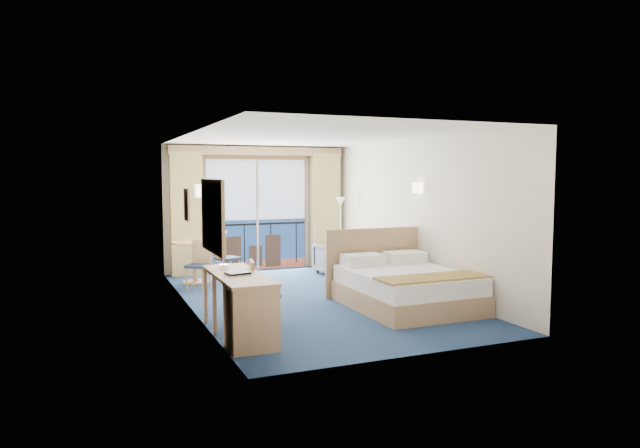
{
  "coord_description": "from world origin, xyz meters",
  "views": [
    {
      "loc": [
        -3.5,
        -8.75,
        2.09
      ],
      "look_at": [
        0.23,
        0.2,
        1.24
      ],
      "focal_mm": 32.0,
      "sensor_mm": 36.0,
      "label": 1
    }
  ],
  "objects_px": {
    "nightstand": "(399,273)",
    "bed": "(404,286)",
    "desk": "(248,309)",
    "armchair": "(335,258)",
    "floor_lamp": "(341,215)",
    "table_chair_a": "(225,255)",
    "table_chair_b": "(200,261)",
    "round_table": "(195,251)",
    "desk_chair": "(260,289)"
  },
  "relations": [
    {
      "from": "nightstand",
      "to": "bed",
      "type": "bearing_deg",
      "value": -116.69
    },
    {
      "from": "bed",
      "to": "desk",
      "type": "distance_m",
      "value": 3.03
    },
    {
      "from": "armchair",
      "to": "floor_lamp",
      "type": "relative_size",
      "value": 0.45
    },
    {
      "from": "nightstand",
      "to": "table_chair_a",
      "type": "relative_size",
      "value": 0.62
    },
    {
      "from": "desk",
      "to": "table_chair_b",
      "type": "distance_m",
      "value": 3.76
    },
    {
      "from": "table_chair_a",
      "to": "nightstand",
      "type": "bearing_deg",
      "value": -145.82
    },
    {
      "from": "table_chair_a",
      "to": "table_chair_b",
      "type": "height_order",
      "value": "table_chair_a"
    },
    {
      "from": "nightstand",
      "to": "table_chair_b",
      "type": "bearing_deg",
      "value": 156.54
    },
    {
      "from": "floor_lamp",
      "to": "bed",
      "type": "bearing_deg",
      "value": -97.86
    },
    {
      "from": "floor_lamp",
      "to": "round_table",
      "type": "xyz_separation_m",
      "value": [
        -3.16,
        -0.2,
        -0.6
      ]
    },
    {
      "from": "round_table",
      "to": "nightstand",
      "type": "bearing_deg",
      "value": -31.19
    },
    {
      "from": "bed",
      "to": "table_chair_a",
      "type": "xyz_separation_m",
      "value": [
        -2.12,
        3.25,
        0.19
      ]
    },
    {
      "from": "desk",
      "to": "round_table",
      "type": "distance_m",
      "value": 4.32
    },
    {
      "from": "armchair",
      "to": "nightstand",
      "type": "bearing_deg",
      "value": 94.9
    },
    {
      "from": "floor_lamp",
      "to": "table_chair_b",
      "type": "relative_size",
      "value": 1.79
    },
    {
      "from": "bed",
      "to": "round_table",
      "type": "height_order",
      "value": "bed"
    },
    {
      "from": "armchair",
      "to": "round_table",
      "type": "height_order",
      "value": "round_table"
    },
    {
      "from": "armchair",
      "to": "desk_chair",
      "type": "relative_size",
      "value": 0.8
    },
    {
      "from": "round_table",
      "to": "table_chair_a",
      "type": "xyz_separation_m",
      "value": [
        0.57,
        0.0,
        -0.1
      ]
    },
    {
      "from": "armchair",
      "to": "table_chair_b",
      "type": "bearing_deg",
      "value": -0.12
    },
    {
      "from": "armchair",
      "to": "desk",
      "type": "relative_size",
      "value": 0.42
    },
    {
      "from": "table_chair_b",
      "to": "desk",
      "type": "bearing_deg",
      "value": -57.08
    },
    {
      "from": "desk",
      "to": "table_chair_a",
      "type": "height_order",
      "value": "table_chair_a"
    },
    {
      "from": "armchair",
      "to": "round_table",
      "type": "bearing_deg",
      "value": -11.15
    },
    {
      "from": "table_chair_a",
      "to": "bed",
      "type": "bearing_deg",
      "value": -166.53
    },
    {
      "from": "armchair",
      "to": "table_chair_b",
      "type": "relative_size",
      "value": 0.81
    },
    {
      "from": "bed",
      "to": "floor_lamp",
      "type": "relative_size",
      "value": 1.37
    },
    {
      "from": "nightstand",
      "to": "floor_lamp",
      "type": "bearing_deg",
      "value": 93.83
    },
    {
      "from": "round_table",
      "to": "table_chair_a",
      "type": "relative_size",
      "value": 0.98
    },
    {
      "from": "table_chair_a",
      "to": "table_chair_b",
      "type": "xyz_separation_m",
      "value": [
        -0.59,
        -0.56,
        -0.01
      ]
    },
    {
      "from": "nightstand",
      "to": "desk",
      "type": "bearing_deg",
      "value": -146.25
    },
    {
      "from": "round_table",
      "to": "table_chair_b",
      "type": "xyz_separation_m",
      "value": [
        -0.02,
        -0.56,
        -0.11
      ]
    },
    {
      "from": "floor_lamp",
      "to": "table_chair_b",
      "type": "distance_m",
      "value": 3.35
    },
    {
      "from": "armchair",
      "to": "table_chair_a",
      "type": "height_order",
      "value": "table_chair_a"
    },
    {
      "from": "armchair",
      "to": "floor_lamp",
      "type": "distance_m",
      "value": 0.99
    },
    {
      "from": "armchair",
      "to": "table_chair_a",
      "type": "distance_m",
      "value": 2.31
    },
    {
      "from": "armchair",
      "to": "table_chair_b",
      "type": "distance_m",
      "value": 2.93
    },
    {
      "from": "floor_lamp",
      "to": "table_chair_b",
      "type": "bearing_deg",
      "value": -166.53
    },
    {
      "from": "bed",
      "to": "desk_chair",
      "type": "relative_size",
      "value": 2.41
    },
    {
      "from": "armchair",
      "to": "desk_chair",
      "type": "bearing_deg",
      "value": 43.56
    },
    {
      "from": "round_table",
      "to": "table_chair_a",
      "type": "distance_m",
      "value": 0.58
    },
    {
      "from": "nightstand",
      "to": "desk_chair",
      "type": "height_order",
      "value": "desk_chair"
    },
    {
      "from": "floor_lamp",
      "to": "desk",
      "type": "xyz_separation_m",
      "value": [
        -3.31,
        -4.52,
        -0.76
      ]
    },
    {
      "from": "desk",
      "to": "desk_chair",
      "type": "height_order",
      "value": "desk_chair"
    },
    {
      "from": "bed",
      "to": "round_table",
      "type": "bearing_deg",
      "value": 129.61
    },
    {
      "from": "nightstand",
      "to": "table_chair_a",
      "type": "bearing_deg",
      "value": 143.78
    },
    {
      "from": "desk",
      "to": "round_table",
      "type": "xyz_separation_m",
      "value": [
        0.14,
        4.31,
        0.16
      ]
    },
    {
      "from": "table_chair_b",
      "to": "round_table",
      "type": "bearing_deg",
      "value": 122.66
    },
    {
      "from": "armchair",
      "to": "floor_lamp",
      "type": "height_order",
      "value": "floor_lamp"
    },
    {
      "from": "nightstand",
      "to": "desk",
      "type": "relative_size",
      "value": 0.33
    }
  ]
}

